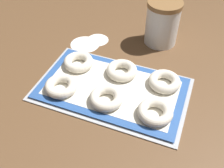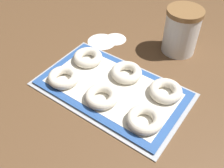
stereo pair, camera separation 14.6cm
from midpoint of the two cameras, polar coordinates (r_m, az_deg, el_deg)
name	(u,v)px [view 2 (the right image)]	position (r m, az deg, el deg)	size (l,w,h in m)	color
ground_plane	(108,88)	(0.83, 4.13, -1.31)	(2.80, 2.80, 0.00)	brown
baking_tray	(112,89)	(0.82, 5.03, -1.51)	(0.47, 0.28, 0.01)	#B2B5BA
baking_mat	(112,88)	(0.82, 5.05, -1.25)	(0.45, 0.26, 0.00)	#2D569E
bagel_front_left	(64,77)	(0.83, -5.65, 1.03)	(0.10, 0.10, 0.03)	silver
bagel_front_center	(102,96)	(0.77, 3.11, -3.22)	(0.10, 0.10, 0.03)	silver
bagel_front_right	(145,119)	(0.73, 12.87, -8.09)	(0.10, 0.10, 0.03)	silver
bagel_back_left	(88,57)	(0.90, -0.74, 5.44)	(0.10, 0.10, 0.03)	silver
bagel_back_center	(126,72)	(0.85, 8.02, 2.10)	(0.10, 0.10, 0.03)	silver
bagel_back_right	(166,91)	(0.82, 16.63, -1.91)	(0.10, 0.10, 0.03)	silver
flour_canister	(181,31)	(0.98, 19.11, 10.59)	(0.13, 0.13, 0.17)	white
flour_patch_near	(102,41)	(1.02, 1.82, 9.00)	(0.11, 0.11, 0.00)	white
flour_patch_far	(115,39)	(1.04, 4.80, 9.50)	(0.08, 0.08, 0.00)	white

